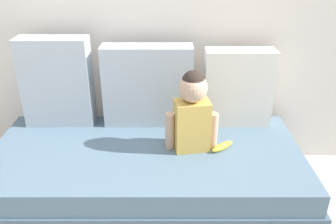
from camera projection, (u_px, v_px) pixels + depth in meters
ground_plane at (147, 201)px, 2.29m from camera, size 12.00×12.00×0.00m
couch at (146, 176)px, 2.20m from camera, size 1.92×0.91×0.39m
throw_pillow_left at (56, 82)px, 2.30m from camera, size 0.45×0.16×0.59m
throw_pillow_center at (147, 86)px, 2.31m from camera, size 0.58×0.16×0.54m
throw_pillow_right at (237, 88)px, 2.32m from camera, size 0.45×0.16×0.51m
toddler at (192, 111)px, 2.02m from camera, size 0.31×0.17×0.49m
banana at (222, 147)px, 2.10m from camera, size 0.16×0.14×0.04m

